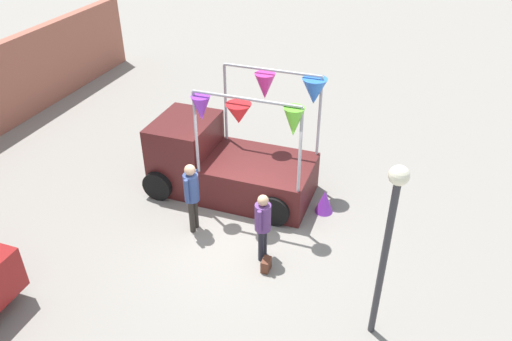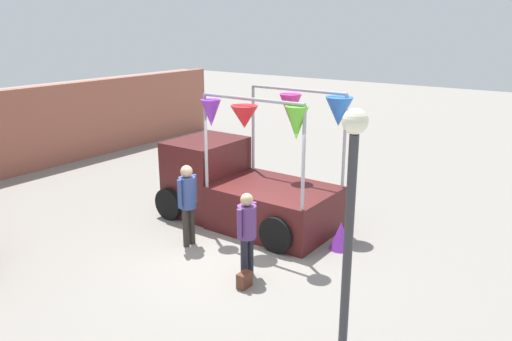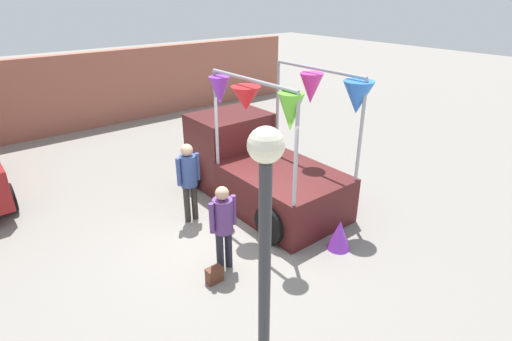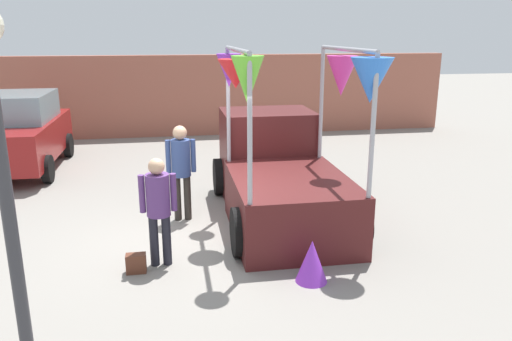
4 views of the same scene
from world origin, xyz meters
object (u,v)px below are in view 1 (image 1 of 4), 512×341
Objects in this scene: vendor_truck at (222,159)px; street_lamp at (389,230)px; handbag at (266,265)px; folded_kite_bundle_violet at (325,201)px; person_vendor at (192,191)px; person_customer at (263,221)px.

vendor_truck is 5.65m from street_lamp.
vendor_truck is at bearing 39.08° from handbag.
street_lamp reaches higher than vendor_truck.
street_lamp is 4.15m from folded_kite_bundle_violet.
handbag is 2.49m from folded_kite_bundle_violet.
person_vendor reaches higher than handbag.
person_customer is 1.84m from person_vendor.
vendor_truck reaches higher than person_customer.
person_customer is at bearing -101.78° from person_vendor.
handbag is 3.30m from street_lamp.
person_vendor reaches higher than folded_kite_bundle_violet.
person_customer is at bearing 64.63° from street_lamp.
person_customer is at bearing 156.74° from folded_kite_bundle_violet.
person_customer is 0.93× the size of person_vendor.
folded_kite_bundle_violet reaches higher than handbag.
vendor_truck is 3.29m from handbag.
folded_kite_bundle_violet is at bearing -15.80° from handbag.
folded_kite_bundle_violet is (2.04, -0.88, -0.67)m from person_customer.
folded_kite_bundle_violet is (2.39, -0.68, 0.16)m from handbag.
vendor_truck is at bearing 0.66° from person_vendor.
street_lamp is at bearing -115.37° from person_customer.
handbag is at bearing 70.01° from street_lamp.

